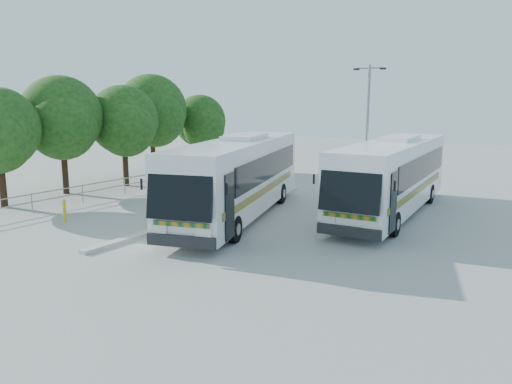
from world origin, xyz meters
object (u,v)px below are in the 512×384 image
Objects in this scene: tree_far_c at (124,120)px; bollard at (65,211)px; coach_adjacent at (392,175)px; lamppost at (367,124)px; tree_far_e at (201,121)px; coach_main at (238,176)px; tree_far_b at (62,117)px; tree_far_d at (152,110)px.

tree_far_c is 10.48m from bollard.
tree_far_c is 17.27m from coach_adjacent.
lamppost is (14.12, 5.61, -0.12)m from tree_far_c.
tree_far_e reaches higher than coach_adjacent.
lamppost reaches higher than coach_main.
lamppost is at bearing 57.11° from bollard.
tree_far_e is 17.80m from bollard.
tree_far_b reaches higher than bollard.
lamppost is (-2.91, 4.01, 2.19)m from coach_adjacent.
tree_far_c is 6.33× the size of bollard.
lamppost reaches higher than tree_far_b.
coach_main is (12.32, -6.78, -2.80)m from tree_far_d.
tree_far_e is 0.79× the size of lamppost.
tree_far_e is 0.46× the size of coach_adjacent.
coach_adjacent is at bearing 17.04° from tree_far_b.
tree_far_d reaches higher than tree_far_e.
coach_adjacent is 5.42m from lamppost.
tree_far_e is (0.39, 12.10, -0.68)m from tree_far_b.
tree_far_d reaches higher than coach_main.
tree_far_c is at bearing -166.76° from lamppost.
bollard is at bearing -156.00° from coach_main.
lamppost is 17.03m from bollard.
tree_far_e is at bearing 161.53° from lamppost.
tree_far_c is 0.88× the size of tree_far_d.
bollard is at bearing -62.51° from tree_far_d.
tree_far_c is 8.22m from tree_far_e.
lamppost reaches higher than tree_far_c.
tree_far_c is at bearing 77.09° from tree_far_b.
tree_far_e reaches higher than coach_main.
bollard is (6.28, -12.06, -4.30)m from tree_far_d.
lamppost is at bearing -10.05° from tree_far_e.
tree_far_e is (0.68, 4.50, -0.93)m from tree_far_d.
coach_adjacent is (17.54, -6.61, -1.94)m from tree_far_e.
tree_far_b is 6.79× the size of bollard.
lamppost reaches higher than bollard.
tree_far_d is 0.55× the size of coach_main.
tree_far_c reaches higher than bollard.
tree_far_c is at bearing 121.31° from bollard.
tree_far_d reaches higher than bollard.
tree_far_b is at bearing -87.77° from tree_far_d.
tree_far_d is (-0.30, 7.60, 0.25)m from tree_far_b.
tree_far_d reaches higher than tree_far_b.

